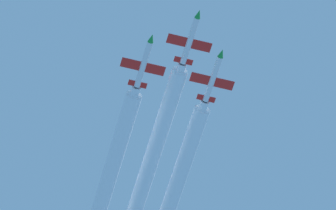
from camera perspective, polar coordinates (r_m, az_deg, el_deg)
jet_lead at (r=253.07m, az=1.02°, el=3.00°), size 9.11×13.27×3.19m
jet_left_wingman at (r=257.28m, az=2.05°, el=1.26°), size 9.11×13.27×3.19m
jet_right_wingman at (r=254.88m, az=-1.09°, el=1.92°), size 9.11×13.27×3.19m
smoke_trail_lead at (r=267.82m, az=-0.62°, el=-2.06°), size 3.43×44.53×3.43m
smoke_trail_left_wingman at (r=274.54m, az=0.19°, el=-4.18°), size 3.43×51.40×3.43m
smoke_trail_right_wingman at (r=271.86m, az=-2.73°, el=-3.48°), size 3.43×49.89×3.43m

